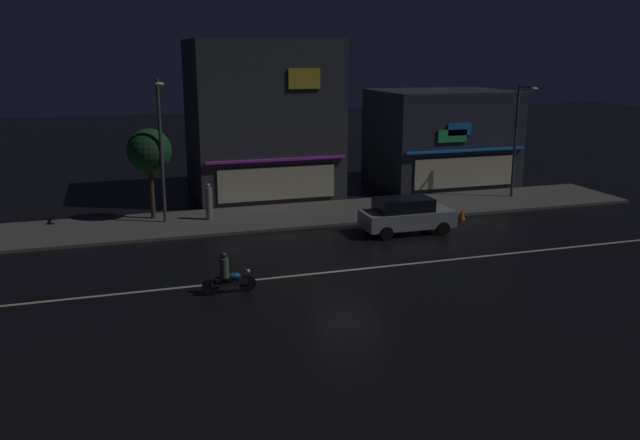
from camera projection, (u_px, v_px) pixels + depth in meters
The scene contains 12 objects.
ground_plane at pixel (348, 270), 25.50m from camera, with size 140.00×140.00×0.00m, color black.
lane_divider_stripe at pixel (348, 270), 25.50m from camera, with size 36.35×0.16×0.01m, color beige.
sidewalk_far at pixel (289, 216), 33.68m from camera, with size 38.27×4.97×0.14m, color #5B5954.
storefront_left_block at pixel (440, 138), 41.60m from camera, with size 8.18×6.65×5.92m.
storefront_center_block at pixel (262, 119), 38.12m from camera, with size 8.14×7.14×8.93m.
streetlamp_west at pixel (161, 140), 31.02m from camera, with size 0.44×1.64×6.87m.
streetlamp_mid at pixel (518, 131), 36.76m from camera, with size 0.44×1.64×6.35m.
pedestrian_on_sidewalk at pixel (209, 203), 32.50m from camera, with size 0.34×0.34×1.82m.
street_tree at pixel (149, 151), 32.13m from camera, with size 2.18×2.18×4.49m.
parked_car_near_kerb at pixel (406, 215), 30.61m from camera, with size 4.30×1.98×1.67m.
motorcycle_following at pixel (227, 276), 22.92m from camera, with size 1.90×0.60×1.52m.
traffic_cone at pixel (462, 214), 33.19m from camera, with size 0.36×0.36×0.55m, color orange.
Camera 1 is at (-8.33, -22.76, 8.25)m, focal length 36.87 mm.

